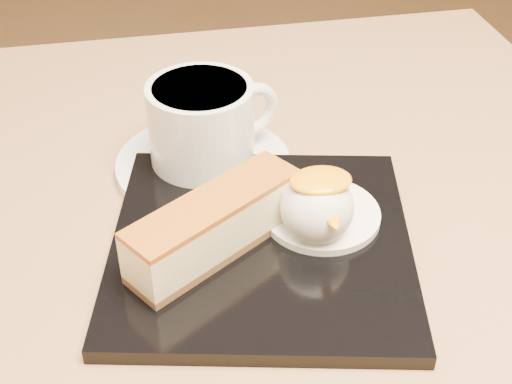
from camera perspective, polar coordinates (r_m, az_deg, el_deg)
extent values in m
cube|color=brown|center=(0.54, -4.55, -7.49)|extent=(0.80, 0.80, 0.04)
cube|color=black|center=(0.53, 0.42, -4.20)|extent=(0.26, 0.26, 0.01)
cube|color=brown|center=(0.52, -3.27, -4.29)|extent=(0.14, 0.11, 0.01)
cube|color=#FFE9A6|center=(0.50, -3.35, -2.56)|extent=(0.14, 0.11, 0.03)
cube|color=#903D0F|center=(0.49, -3.43, -0.85)|extent=(0.14, 0.11, 0.00)
cylinder|color=white|center=(0.55, 5.25, -1.78)|extent=(0.09, 0.09, 0.01)
sphere|color=white|center=(0.52, 4.91, -1.27)|extent=(0.05, 0.05, 0.05)
ellipsoid|color=orange|center=(0.50, 5.20, 0.92)|extent=(0.05, 0.03, 0.01)
ellipsoid|color=green|center=(0.55, 1.73, -0.56)|extent=(0.02, 0.01, 0.00)
ellipsoid|color=green|center=(0.56, 2.62, -0.05)|extent=(0.02, 0.02, 0.00)
ellipsoid|color=green|center=(0.56, 0.71, -0.15)|extent=(0.01, 0.02, 0.00)
cylinder|color=white|center=(0.62, -4.22, 2.17)|extent=(0.15, 0.15, 0.01)
cylinder|color=white|center=(0.59, -4.40, 5.38)|extent=(0.09, 0.09, 0.07)
cylinder|color=black|center=(0.58, -4.56, 8.21)|extent=(0.08, 0.08, 0.00)
torus|color=white|center=(0.61, -0.32, 6.58)|extent=(0.05, 0.03, 0.05)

